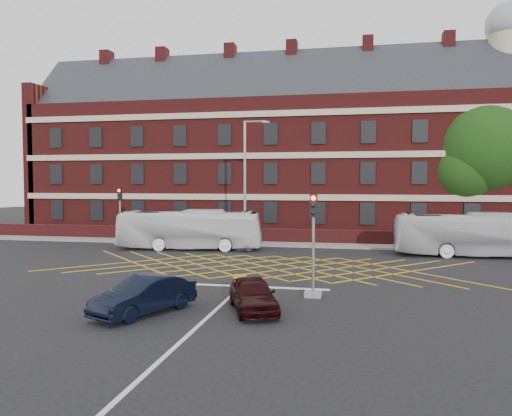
% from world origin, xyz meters
% --- Properties ---
extents(ground, '(120.00, 120.00, 0.00)m').
position_xyz_m(ground, '(0.00, 0.00, 0.00)').
color(ground, black).
rests_on(ground, ground).
extents(victorian_building, '(51.00, 12.17, 20.40)m').
position_xyz_m(victorian_building, '(0.25, 22.00, 7.84)').
color(victorian_building, '#511614').
rests_on(victorian_building, ground).
extents(boundary_wall, '(56.00, 0.50, 1.10)m').
position_xyz_m(boundary_wall, '(0.00, 13.00, 0.55)').
color(boundary_wall, '#531617').
rests_on(boundary_wall, ground).
extents(far_pavement, '(60.00, 3.00, 0.12)m').
position_xyz_m(far_pavement, '(0.00, 12.00, 0.06)').
color(far_pavement, slate).
rests_on(far_pavement, ground).
extents(box_junction_hatching, '(8.22, 8.22, 0.02)m').
position_xyz_m(box_junction_hatching, '(0.00, 2.00, 0.01)').
color(box_junction_hatching, '#CC990C').
rests_on(box_junction_hatching, ground).
extents(stop_line, '(8.00, 0.30, 0.02)m').
position_xyz_m(stop_line, '(0.00, -3.50, 0.01)').
color(stop_line, silver).
rests_on(stop_line, ground).
extents(centre_line, '(0.15, 14.00, 0.02)m').
position_xyz_m(centre_line, '(0.00, -10.00, 0.01)').
color(centre_line, silver).
rests_on(centre_line, ground).
extents(bus_left, '(10.34, 3.50, 2.82)m').
position_xyz_m(bus_left, '(-6.44, 8.02, 1.41)').
color(bus_left, silver).
rests_on(bus_left, ground).
extents(bus_right, '(10.17, 2.56, 2.82)m').
position_xyz_m(bus_right, '(12.63, 8.34, 1.41)').
color(bus_right, silver).
rests_on(bus_right, ground).
extents(car_navy, '(3.00, 4.31, 1.35)m').
position_xyz_m(car_navy, '(-2.41, -8.81, 0.67)').
color(car_navy, black).
rests_on(car_navy, ground).
extents(car_maroon, '(2.73, 3.96, 1.25)m').
position_xyz_m(car_maroon, '(1.39, -7.66, 0.63)').
color(car_maroon, black).
rests_on(car_maroon, ground).
extents(deciduous_tree, '(8.15, 8.07, 11.51)m').
position_xyz_m(deciduous_tree, '(15.01, 18.21, 6.91)').
color(deciduous_tree, black).
rests_on(deciduous_tree, ground).
extents(traffic_light_near, '(0.70, 0.70, 4.27)m').
position_xyz_m(traffic_light_near, '(3.37, -4.89, 1.76)').
color(traffic_light_near, slate).
rests_on(traffic_light_near, ground).
extents(traffic_light_far, '(0.70, 0.70, 4.27)m').
position_xyz_m(traffic_light_far, '(-12.88, 10.23, 1.76)').
color(traffic_light_far, slate).
rests_on(traffic_light_far, ground).
extents(street_lamp, '(2.25, 1.00, 9.03)m').
position_xyz_m(street_lamp, '(-2.51, 8.63, 3.12)').
color(street_lamp, slate).
rests_on(street_lamp, ground).
extents(direction_signs, '(1.10, 0.16, 2.20)m').
position_xyz_m(direction_signs, '(-12.35, 11.27, 1.38)').
color(direction_signs, gray).
rests_on(direction_signs, ground).
extents(utility_cabinet, '(0.47, 0.41, 0.95)m').
position_xyz_m(utility_cabinet, '(0.45, -5.75, 0.48)').
color(utility_cabinet, '#C68C0B').
rests_on(utility_cabinet, ground).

